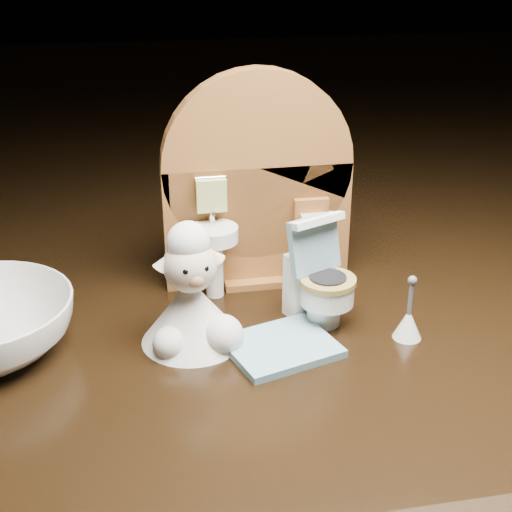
# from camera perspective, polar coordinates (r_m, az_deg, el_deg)

# --- Properties ---
(backdrop_panel) EXTENTS (0.13, 0.05, 0.15)m
(backdrop_panel) POSITION_cam_1_polar(r_m,az_deg,el_deg) (0.49, 0.03, 5.01)
(backdrop_panel) COLOR brown
(backdrop_panel) RESTS_ON ground
(toy_toilet) EXTENTS (0.04, 0.05, 0.07)m
(toy_toilet) POSITION_cam_1_polar(r_m,az_deg,el_deg) (0.45, 4.99, -2.18)
(toy_toilet) COLOR white
(toy_toilet) RESTS_ON ground
(bath_mat) EXTENTS (0.07, 0.07, 0.00)m
(bath_mat) POSITION_cam_1_polar(r_m,az_deg,el_deg) (0.43, 2.00, -7.25)
(bath_mat) COLOR #709BAB
(bath_mat) RESTS_ON ground
(toilet_brush) EXTENTS (0.02, 0.02, 0.04)m
(toilet_brush) POSITION_cam_1_polar(r_m,az_deg,el_deg) (0.45, 12.08, -5.16)
(toilet_brush) COLOR white
(toilet_brush) RESTS_ON ground
(plush_lamb) EXTENTS (0.06, 0.06, 0.08)m
(plush_lamb) POSITION_cam_1_polar(r_m,az_deg,el_deg) (0.43, -5.13, -3.67)
(plush_lamb) COLOR silver
(plush_lamb) RESTS_ON ground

